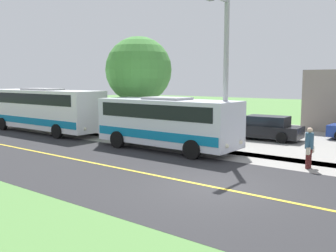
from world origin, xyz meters
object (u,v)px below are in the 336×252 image
object	(u,v)px
street_light_pole	(225,70)
parked_car_near	(265,128)
transit_bus_rear	(43,108)
tree_curbside	(139,70)
pedestrian_with_bags	(309,147)
shuttle_bus_front	(167,121)

from	to	relation	value
street_light_pole	parked_car_near	xyz separation A→B (m)	(-5.95, -0.46, -3.38)
transit_bus_rear	tree_curbside	xyz separation A→B (m)	(-2.88, 6.36, 2.56)
transit_bus_rear	pedestrian_with_bags	world-z (taller)	transit_bus_rear
pedestrian_with_bags	tree_curbside	world-z (taller)	tree_curbside
transit_bus_rear	street_light_pole	world-z (taller)	street_light_pole
transit_bus_rear	parked_car_near	size ratio (longest dim) A/B	2.32
transit_bus_rear	shuttle_bus_front	bearing A→B (deg)	90.04
shuttle_bus_front	parked_car_near	size ratio (longest dim) A/B	1.74
pedestrian_with_bags	tree_curbside	bearing A→B (deg)	-102.76
parked_car_near	tree_curbside	bearing A→B (deg)	-64.57
shuttle_bus_front	street_light_pole	world-z (taller)	street_light_pole
shuttle_bus_front	pedestrian_with_bags	bearing A→B (deg)	91.79
tree_curbside	transit_bus_rear	bearing A→B (deg)	-65.61
shuttle_bus_front	tree_curbside	size ratio (longest dim) A/B	1.23
street_light_pole	parked_car_near	world-z (taller)	street_light_pole
street_light_pole	parked_car_near	distance (m)	6.86
tree_curbside	shuttle_bus_front	bearing A→B (deg)	57.60
shuttle_bus_front	parked_car_near	world-z (taller)	shuttle_bus_front
pedestrian_with_bags	parked_car_near	xyz separation A→B (m)	(-6.07, -4.51, -0.22)
shuttle_bus_front	street_light_pole	distance (m)	4.06
pedestrian_with_bags	street_light_pole	xyz separation A→B (m)	(-0.12, -4.05, 3.16)
shuttle_bus_front	parked_car_near	xyz separation A→B (m)	(-6.30, 2.67, -0.82)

